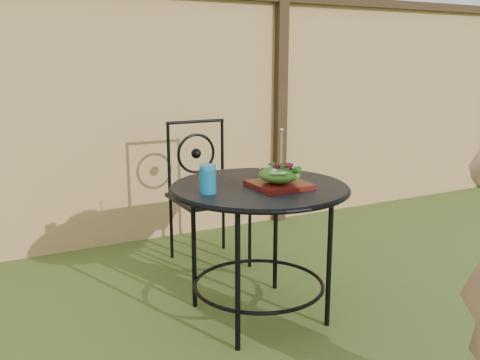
{
  "coord_description": "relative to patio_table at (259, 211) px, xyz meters",
  "views": [
    {
      "loc": [
        -1.05,
        -1.63,
        1.35
      ],
      "look_at": [
        0.19,
        0.73,
        0.75
      ],
      "focal_mm": 40.0,
      "sensor_mm": 36.0,
      "label": 1
    }
  ],
  "objects": [
    {
      "name": "fence",
      "position": [
        -0.27,
        1.51,
        0.36
      ],
      "size": [
        8.0,
        0.12,
        1.9
      ],
      "color": "#EFB876",
      "rests_on": "ground"
    },
    {
      "name": "fork",
      "position": [
        0.08,
        -0.08,
        0.33
      ],
      "size": [
        0.01,
        0.01,
        0.18
      ],
      "primitive_type": "cylinder",
      "color": "silver",
      "rests_on": "salad"
    },
    {
      "name": "patio_table",
      "position": [
        0.0,
        0.0,
        0.0
      ],
      "size": [
        0.92,
        0.92,
        0.72
      ],
      "color": "black",
      "rests_on": "ground"
    },
    {
      "name": "salad",
      "position": [
        0.07,
        -0.08,
        0.2
      ],
      "size": [
        0.21,
        0.21,
        0.08
      ],
      "primitive_type": "ellipsoid",
      "color": "#235614",
      "rests_on": "salad_plate"
    },
    {
      "name": "salad_plate",
      "position": [
        0.07,
        -0.08,
        0.15
      ],
      "size": [
        0.27,
        0.27,
        0.02
      ],
      "primitive_type": "cube",
      "color": "#3F0F09",
      "rests_on": "patio_table"
    },
    {
      "name": "drinking_glass",
      "position": [
        -0.3,
        -0.03,
        0.21
      ],
      "size": [
        0.08,
        0.08,
        0.14
      ],
      "primitive_type": "cylinder",
      "color": "#0E75A4",
      "rests_on": "patio_table"
    },
    {
      "name": "patio_chair",
      "position": [
        0.09,
        0.89,
        -0.08
      ],
      "size": [
        0.46,
        0.46,
        0.95
      ],
      "color": "black",
      "rests_on": "ground"
    }
  ]
}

